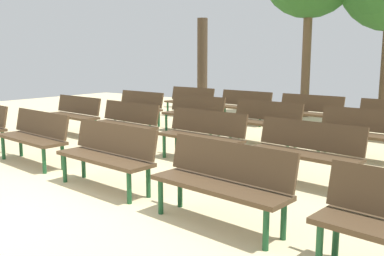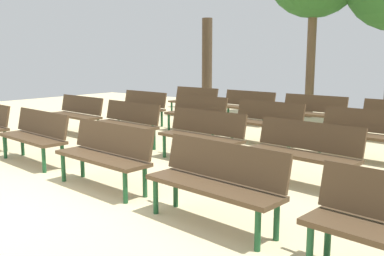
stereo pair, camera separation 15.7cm
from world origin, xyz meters
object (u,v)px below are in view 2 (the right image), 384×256
at_px(tree_1, 207,64).
at_px(bench_r2_c1, 197,112).
at_px(bench_r0_c3, 216,179).
at_px(bench_r3_c1, 247,105).
at_px(bench_r2_c0, 141,105).
at_px(bench_r0_c2, 106,152).
at_px(bench_r1_c3, 304,149).
at_px(bench_r2_c2, 266,120).
at_px(bench_r3_c0, 194,100).
at_px(bench_r0_c1, 36,133).
at_px(bench_r1_c0, 77,112).
at_px(bench_r2_c3, 364,131).
at_px(bench_r3_c2, 312,111).
at_px(bench_r1_c1, 128,121).
at_px(bench_r1_c2, 203,133).

bearing_deg(tree_1, bench_r2_c1, -55.72).
relative_size(bench_r0_c3, bench_r3_c1, 1.00).
bearing_deg(bench_r3_c1, bench_r2_c0, -133.92).
bearing_deg(bench_r3_c1, bench_r0_c2, -71.15).
bearing_deg(bench_r0_c2, bench_r1_c3, 45.84).
height_order(bench_r2_c0, bench_r2_c2, same).
bearing_deg(bench_r3_c0, bench_r0_c1, -74.01).
bearing_deg(bench_r1_c0, bench_r3_c1, 63.17).
height_order(bench_r1_c0, bench_r2_c2, same).
xyz_separation_m(bench_r2_c2, tree_1, (-4.78, 4.30, 1.05)).
bearing_deg(bench_r2_c3, bench_r3_c2, 134.57).
distance_m(bench_r2_c1, bench_r3_c0, 2.80).
bearing_deg(bench_r3_c0, tree_1, 119.31).
bearing_deg(bench_r2_c1, bench_r1_c1, -90.49).
distance_m(bench_r1_c0, bench_r1_c3, 5.87).
xyz_separation_m(bench_r2_c2, bench_r3_c2, (0.14, 1.98, 0.00)).
bearing_deg(bench_r3_c2, bench_r2_c2, -91.55).
bearing_deg(bench_r2_c2, bench_r1_c3, -44.82).
bearing_deg(bench_r3_c2, bench_r1_c0, -135.74).
height_order(bench_r1_c2, bench_r3_c1, same).
relative_size(bench_r1_c1, tree_1, 0.52).
xyz_separation_m(bench_r1_c1, bench_r3_c1, (0.31, 4.04, 0.00)).
height_order(bench_r0_c3, bench_r3_c1, same).
xyz_separation_m(bench_r3_c0, bench_r3_c1, (1.97, -0.16, 0.00)).
bearing_deg(bench_r2_c0, bench_r1_c0, -90.04).
bearing_deg(tree_1, bench_r0_c3, -52.41).
height_order(bench_r1_c0, tree_1, tree_1).
bearing_deg(bench_r1_c3, bench_r2_c0, 162.43).
distance_m(bench_r0_c2, bench_r1_c1, 2.84).
bearing_deg(bench_r3_c1, bench_r2_c1, -90.19).
height_order(bench_r0_c3, bench_r3_c0, same).
height_order(bench_r0_c3, bench_r3_c2, same).
relative_size(bench_r0_c1, bench_r3_c2, 1.01).
distance_m(bench_r0_c2, bench_r2_c2, 4.07).
relative_size(bench_r0_c2, bench_r2_c3, 1.00).
bearing_deg(bench_r1_c3, tree_1, 140.80).
bearing_deg(bench_r2_c2, bench_r0_c2, -87.43).
relative_size(bench_r0_c2, bench_r1_c0, 1.00).
relative_size(bench_r1_c3, tree_1, 0.53).
distance_m(bench_r1_c2, bench_r3_c1, 4.48).
bearing_deg(bench_r1_c2, bench_r2_c2, 91.36).
height_order(bench_r1_c3, bench_r2_c3, same).
relative_size(bench_r0_c3, bench_r1_c1, 1.00).
bearing_deg(bench_r3_c2, bench_r2_c0, -153.88).
height_order(bench_r1_c1, bench_r1_c2, same).
distance_m(bench_r2_c3, bench_r3_c1, 4.41).
xyz_separation_m(bench_r0_c3, bench_r1_c3, (0.09, 1.98, 0.00)).
xyz_separation_m(bench_r0_c2, bench_r2_c0, (-3.70, 4.28, 0.00)).
relative_size(bench_r1_c1, bench_r3_c2, 1.01).
bearing_deg(bench_r2_c0, bench_r2_c3, 0.29).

